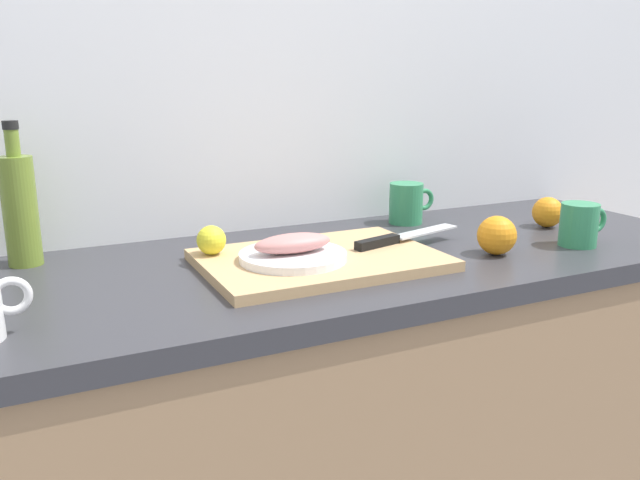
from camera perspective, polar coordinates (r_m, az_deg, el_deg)
The scene contains 12 objects.
back_wall at distance 1.51m, azimuth -8.64°, elevation 13.95°, with size 3.20×0.05×2.50m, color white.
kitchen_counter at distance 1.45m, azimuth -3.29°, elevation -19.48°, with size 2.00×0.60×0.90m.
cutting_board at distance 1.25m, azimuth 0.00°, elevation -1.78°, with size 0.45×0.32×0.02m, color tan.
white_plate at distance 1.21m, azimuth -2.41°, elevation -1.45°, with size 0.20×0.20×0.01m, color white.
fish_fillet at distance 1.20m, azimuth -2.42°, elevation -0.29°, with size 0.15×0.07×0.04m, color tan.
chef_knife at distance 1.35m, azimuth 6.71°, elevation 0.16°, with size 0.29×0.10×0.02m.
lemon_0 at distance 1.26m, azimuth -9.62°, elevation -0.01°, with size 0.06×0.06×0.06m, color yellow.
olive_oil_bottle at distance 1.35m, azimuth -25.07°, elevation 2.60°, with size 0.06×0.06×0.28m.
coffee_mug_0 at distance 1.61m, azimuth 7.72°, elevation 3.27°, with size 0.12×0.08×0.10m.
coffee_mug_1 at distance 1.49m, azimuth 22.06°, elevation 1.29°, with size 0.12×0.08×0.09m.
orange_0 at distance 1.36m, azimuth 15.41°, elevation 0.41°, with size 0.08×0.08×0.08m, color orange.
orange_2 at distance 1.65m, azimuth 19.54°, elevation 2.35°, with size 0.07×0.07×0.07m, color orange.
Camera 1 is at (-0.45, -1.12, 1.26)m, focal length 36.08 mm.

